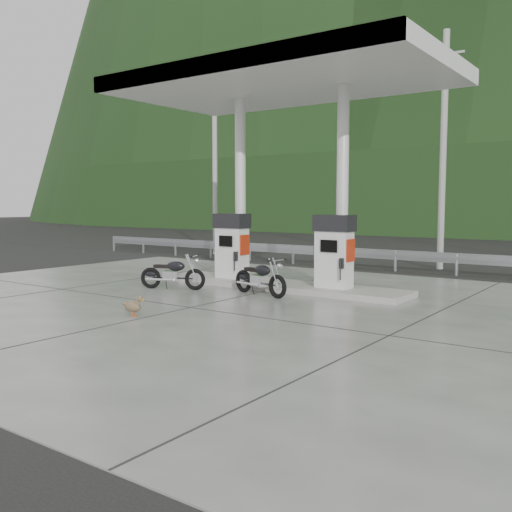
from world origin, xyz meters
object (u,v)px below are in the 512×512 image
Objects in this scene: gas_pump_left at (232,246)px; gas_pump_right at (334,251)px; motorcycle_left at (173,274)px; motorcycle_right at (260,279)px; duck at (133,307)px.

gas_pump_right is (3.20, 0.00, 0.00)m from gas_pump_left.
gas_pump_left is 1.98m from motorcycle_left.
motorcycle_right is 3.41× the size of duck.
motorcycle_left is 3.34× the size of duck.
gas_pump_right reaches higher than motorcycle_left.
duck is at bearing -111.90° from gas_pump_right.
duck is at bearing -85.83° from motorcycle_right.
motorcycle_right is (-1.35, -1.26, -0.65)m from gas_pump_right.
gas_pump_right is 5.28m from duck.
gas_pump_left reaches higher than motorcycle_right.
motorcycle_right reaches higher than duck.
motorcycle_left is 2.48m from motorcycle_right.
gas_pump_right is 3.60× the size of duck.
motorcycle_right is (1.85, -1.26, -0.65)m from gas_pump_left.
motorcycle_left is at bearing 120.52° from duck.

